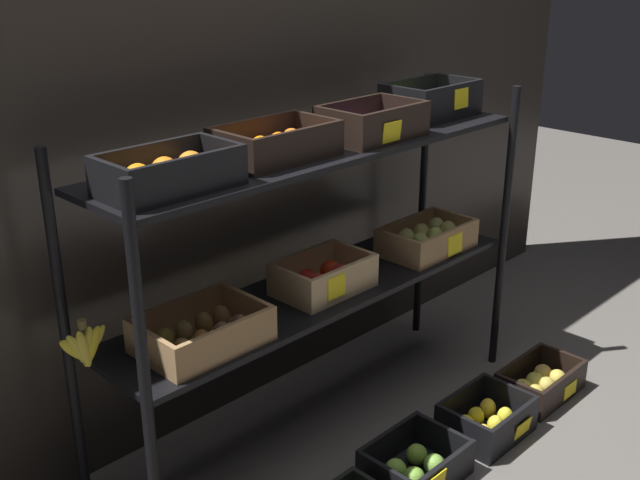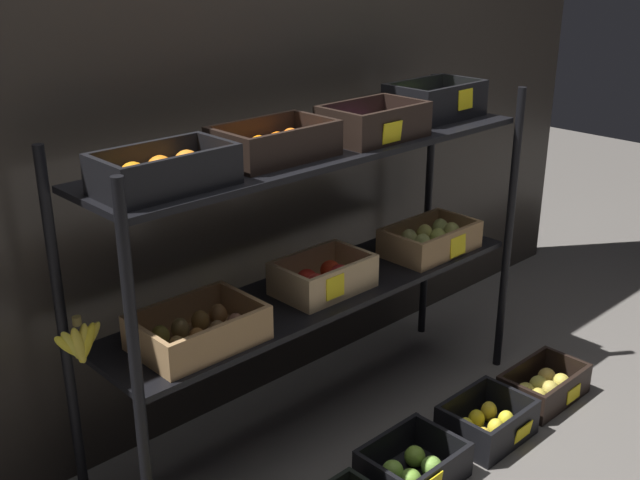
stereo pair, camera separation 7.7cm
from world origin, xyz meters
TOP-DOWN VIEW (x-y plane):
  - ground_plane at (0.00, 0.00)m, footprint 10.00×10.00m
  - storefront_wall at (0.00, 0.40)m, footprint 4.08×0.12m
  - display_rack at (-0.00, -0.02)m, footprint 1.81×0.44m
  - crate_ground_apple_green at (-0.00, -0.45)m, footprint 0.32×0.26m
  - crate_ground_right_lemon at (0.38, -0.47)m, footprint 0.31×0.25m
  - crate_ground_rightmost_apple_gold at (0.75, -0.48)m, footprint 0.35×0.22m

SIDE VIEW (x-z plane):
  - ground_plane at x=0.00m, z-range 0.00..0.00m
  - crate_ground_rightmost_apple_gold at x=0.75m, z-range -0.01..0.11m
  - crate_ground_apple_green at x=0.00m, z-range -0.02..0.11m
  - crate_ground_right_lemon at x=0.38m, z-range -0.02..0.12m
  - display_rack at x=0.00m, z-range 0.23..1.42m
  - storefront_wall at x=0.00m, z-range 0.00..2.12m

